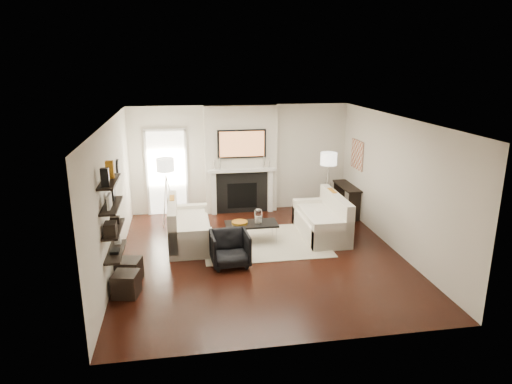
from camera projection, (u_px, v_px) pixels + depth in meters
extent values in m
plane|color=black|center=(261.00, 256.00, 9.08)|extent=(6.00, 6.00, 0.00)
plane|color=white|center=(261.00, 120.00, 8.34)|extent=(6.00, 6.00, 0.00)
plane|color=silver|center=(240.00, 159.00, 11.56)|extent=(5.50, 0.00, 5.50)
plane|color=silver|center=(302.00, 253.00, 5.87)|extent=(5.50, 0.00, 5.50)
plane|color=silver|center=(112.00, 197.00, 8.28)|extent=(0.00, 6.00, 6.00)
plane|color=silver|center=(396.00, 184.00, 9.15)|extent=(0.00, 6.00, 6.00)
cube|color=silver|center=(241.00, 160.00, 11.44)|extent=(1.80, 0.25, 2.70)
cube|color=black|center=(242.00, 193.00, 11.54)|extent=(1.30, 0.02, 1.04)
cube|color=black|center=(242.00, 196.00, 11.55)|extent=(0.75, 0.02, 0.65)
cube|color=white|center=(214.00, 193.00, 11.39)|extent=(0.12, 0.08, 1.10)
cube|color=white|center=(270.00, 191.00, 11.62)|extent=(0.12, 0.08, 1.10)
cube|color=white|center=(242.00, 170.00, 11.33)|extent=(1.70, 0.18, 0.07)
cube|color=black|center=(242.00, 144.00, 11.17)|extent=(1.20, 0.06, 0.70)
cube|color=#BF723F|center=(242.00, 144.00, 11.14)|extent=(1.10, 0.00, 0.62)
cylinder|color=silver|center=(220.00, 164.00, 11.20)|extent=(0.04, 0.04, 0.30)
cylinder|color=silver|center=(215.00, 165.00, 11.18)|extent=(0.04, 0.04, 0.24)
cylinder|color=silver|center=(264.00, 162.00, 11.37)|extent=(0.04, 0.04, 0.30)
cylinder|color=silver|center=(269.00, 163.00, 11.40)|extent=(0.04, 0.04, 0.24)
cube|color=white|center=(167.00, 173.00, 11.33)|extent=(0.90, 0.02, 2.10)
cube|color=white|center=(147.00, 174.00, 11.23)|extent=(0.06, 0.06, 2.16)
cube|color=white|center=(186.00, 173.00, 11.38)|extent=(0.06, 0.06, 2.16)
cube|color=white|center=(164.00, 130.00, 11.01)|extent=(1.02, 0.06, 0.06)
cube|color=#B9AF98|center=(264.00, 242.00, 9.74)|extent=(2.60, 2.00, 0.01)
cube|color=#EEE5D0|center=(190.00, 234.00, 9.66)|extent=(0.85, 1.80, 0.42)
cube|color=#EEE5D0|center=(173.00, 220.00, 9.52)|extent=(0.18, 1.80, 0.80)
cube|color=#EEE5D0|center=(191.00, 244.00, 8.87)|extent=(0.85, 0.18, 0.60)
cube|color=#EEE5D0|center=(189.00, 217.00, 10.41)|extent=(0.85, 0.18, 0.60)
cube|color=#EEE5D0|center=(192.00, 222.00, 9.60)|extent=(0.63, 1.44, 0.10)
cube|color=#B97416|center=(173.00, 207.00, 9.75)|extent=(0.10, 0.42, 0.42)
cube|color=black|center=(172.00, 216.00, 9.18)|extent=(0.10, 0.40, 0.40)
cube|color=#EEE5D0|center=(321.00, 226.00, 10.10)|extent=(0.85, 1.80, 0.42)
cube|color=#EEE5D0|center=(336.00, 212.00, 10.06)|extent=(0.18, 1.80, 0.80)
cube|color=#EEE5D0|center=(333.00, 236.00, 9.31)|extent=(0.85, 0.18, 0.60)
cube|color=#EEE5D0|center=(311.00, 211.00, 10.84)|extent=(0.85, 0.18, 0.60)
cube|color=#EEE5D0|center=(319.00, 215.00, 10.02)|extent=(0.63, 1.44, 0.10)
cube|color=#B97416|center=(332.00, 199.00, 10.29)|extent=(0.10, 0.42, 0.42)
cube|color=black|center=(341.00, 208.00, 9.73)|extent=(0.10, 0.40, 0.40)
cube|color=black|center=(251.00, 224.00, 9.68)|extent=(1.10, 0.55, 0.04)
cylinder|color=silver|center=(229.00, 238.00, 9.45)|extent=(0.02, 0.02, 0.38)
cylinder|color=silver|center=(276.00, 236.00, 9.61)|extent=(0.02, 0.02, 0.38)
cylinder|color=silver|center=(227.00, 231.00, 9.87)|extent=(0.02, 0.02, 0.38)
cylinder|color=silver|center=(272.00, 228.00, 10.03)|extent=(0.02, 0.02, 0.38)
cylinder|color=white|center=(258.00, 217.00, 9.66)|extent=(0.17, 0.17, 0.29)
cylinder|color=white|center=(258.00, 219.00, 9.68)|extent=(0.10, 0.10, 0.15)
cylinder|color=#C08320|center=(240.00, 223.00, 9.63)|extent=(0.34, 0.34, 0.06)
imported|color=black|center=(230.00, 247.00, 8.58)|extent=(0.74, 0.69, 0.72)
cylinder|color=silver|center=(167.00, 200.00, 10.65)|extent=(0.02, 0.02, 1.20)
cylinder|color=white|center=(165.00, 165.00, 10.41)|extent=(0.40, 0.40, 0.30)
cylinder|color=silver|center=(172.00, 200.00, 10.67)|extent=(0.25, 0.02, 1.23)
cylinder|color=silver|center=(165.00, 199.00, 10.73)|extent=(0.14, 0.22, 1.23)
cylinder|color=silver|center=(165.00, 202.00, 10.55)|extent=(0.14, 0.22, 1.23)
cylinder|color=silver|center=(327.00, 192.00, 11.29)|extent=(0.02, 0.02, 1.20)
cylinder|color=white|center=(329.00, 159.00, 11.05)|extent=(0.40, 0.40, 0.30)
cylinder|color=silver|center=(331.00, 192.00, 11.30)|extent=(0.25, 0.02, 1.23)
cylinder|color=silver|center=(324.00, 192.00, 11.37)|extent=(0.14, 0.22, 1.23)
cylinder|color=silver|center=(326.00, 194.00, 11.19)|extent=(0.14, 0.22, 1.23)
cube|color=black|center=(347.00, 186.00, 11.36)|extent=(0.35, 1.20, 0.04)
cube|color=black|center=(354.00, 207.00, 10.94)|extent=(0.30, 0.04, 0.71)
cube|color=black|center=(339.00, 194.00, 11.99)|extent=(0.30, 0.04, 0.71)
cube|color=tan|center=(357.00, 155.00, 11.03)|extent=(0.03, 0.70, 0.70)
cube|color=black|center=(116.00, 252.00, 7.53)|extent=(0.25, 1.00, 0.03)
cube|color=black|center=(114.00, 229.00, 7.42)|extent=(0.25, 1.00, 0.04)
cube|color=black|center=(111.00, 206.00, 7.31)|extent=(0.25, 1.00, 0.04)
cube|color=black|center=(109.00, 182.00, 7.20)|extent=(0.25, 1.00, 0.04)
cube|color=black|center=(105.00, 177.00, 6.82)|extent=(0.12, 0.10, 0.28)
cube|color=#B97416|center=(110.00, 170.00, 7.31)|extent=(0.12, 0.10, 0.28)
cube|color=white|center=(109.00, 201.00, 7.12)|extent=(0.04, 0.30, 0.22)
cube|color=black|center=(113.00, 194.00, 7.55)|extent=(0.04, 0.22, 0.18)
cube|color=black|center=(110.00, 229.00, 7.10)|extent=(0.18, 0.25, 0.20)
cube|color=black|center=(115.00, 220.00, 7.61)|extent=(0.15, 0.12, 0.12)
cube|color=black|center=(115.00, 251.00, 7.45)|extent=(0.14, 0.20, 0.05)
cube|color=white|center=(118.00, 238.00, 7.80)|extent=(0.10, 0.10, 0.18)
cylinder|color=black|center=(118.00, 168.00, 9.04)|extent=(0.04, 0.34, 0.34)
cylinder|color=white|center=(119.00, 167.00, 9.04)|extent=(0.01, 0.29, 0.29)
cube|color=black|center=(129.00, 270.00, 7.99)|extent=(0.47, 0.47, 0.40)
cube|color=black|center=(126.00, 284.00, 7.50)|extent=(0.47, 0.47, 0.40)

